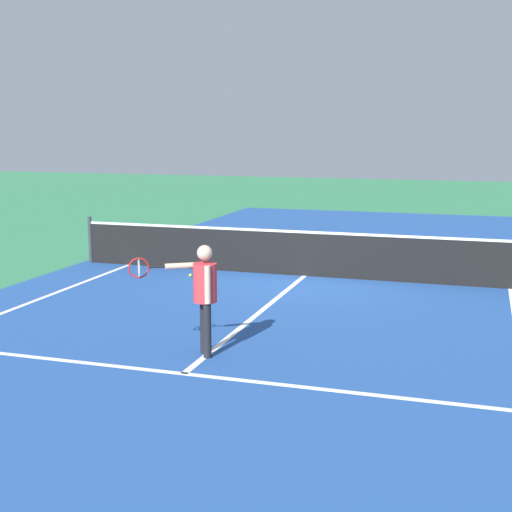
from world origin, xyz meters
name	(u,v)px	position (x,y,z in m)	size (l,w,h in m)	color
ground_plane	(305,276)	(0.00, 0.00, 0.00)	(60.00, 60.00, 0.00)	#337F51
court_surface_inbounds	(305,276)	(0.00, 0.00, 0.00)	(10.62, 24.40, 0.00)	#234C93
line_service_near	(184,374)	(0.00, -6.40, 0.00)	(8.22, 0.10, 0.01)	white
line_center_service	(259,312)	(0.00, -3.20, 0.00)	(0.10, 6.40, 0.01)	white
net	(305,253)	(0.00, 0.00, 0.49)	(10.29, 0.09, 1.07)	#33383D
player_near	(203,288)	(-0.04, -5.62, 0.94)	(1.10, 0.61, 1.53)	black
tennis_ball_near_net	(190,275)	(-2.26, -0.82, 0.03)	(0.07, 0.07, 0.07)	#CCE033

